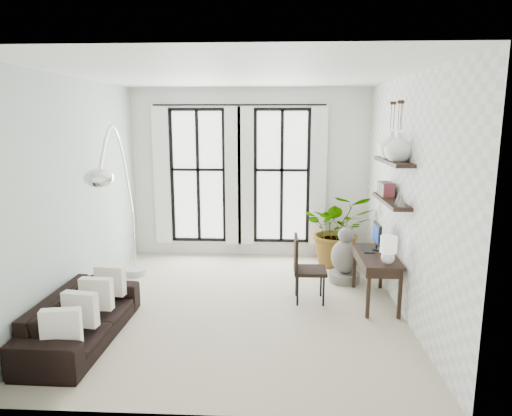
# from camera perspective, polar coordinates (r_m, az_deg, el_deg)

# --- Properties ---
(floor) EXTENTS (5.00, 5.00, 0.00)m
(floor) POSITION_cam_1_polar(r_m,az_deg,el_deg) (6.70, -2.03, -11.99)
(floor) COLOR #B5AC8F
(floor) RESTS_ON ground
(ceiling) EXTENTS (5.00, 5.00, 0.00)m
(ceiling) POSITION_cam_1_polar(r_m,az_deg,el_deg) (6.20, -2.24, 16.39)
(ceiling) COLOR white
(ceiling) RESTS_ON wall_back
(wall_left) EXTENTS (0.00, 5.00, 5.00)m
(wall_left) POSITION_cam_1_polar(r_m,az_deg,el_deg) (6.83, -21.31, 1.67)
(wall_left) COLOR #A8BCB0
(wall_left) RESTS_ON floor
(wall_right) EXTENTS (0.00, 5.00, 5.00)m
(wall_right) POSITION_cam_1_polar(r_m,az_deg,el_deg) (6.46, 18.17, 1.39)
(wall_right) COLOR white
(wall_right) RESTS_ON floor
(wall_back) EXTENTS (4.50, 0.00, 4.50)m
(wall_back) POSITION_cam_1_polar(r_m,az_deg,el_deg) (8.72, -0.72, 4.32)
(wall_back) COLOR white
(wall_back) RESTS_ON floor
(windows) EXTENTS (3.26, 0.13, 2.65)m
(windows) POSITION_cam_1_polar(r_m,az_deg,el_deg) (8.67, -2.07, 4.01)
(windows) COLOR white
(windows) RESTS_ON wall_back
(wall_shelves) EXTENTS (0.25, 1.30, 0.60)m
(wall_shelves) POSITION_cam_1_polar(r_m,az_deg,el_deg) (6.63, 16.55, 2.83)
(wall_shelves) COLOR black
(wall_shelves) RESTS_ON wall_right
(sofa) EXTENTS (0.82, 2.00, 0.58)m
(sofa) POSITION_cam_1_polar(r_m,az_deg,el_deg) (5.99, -20.94, -12.67)
(sofa) COLOR black
(sofa) RESTS_ON floor
(throw_pillows) EXTENTS (0.40, 1.52, 0.40)m
(throw_pillows) POSITION_cam_1_polar(r_m,az_deg,el_deg) (5.87, -20.17, -10.87)
(throw_pillows) COLOR white
(throw_pillows) RESTS_ON sofa
(plant) EXTENTS (1.26, 1.11, 1.34)m
(plant) POSITION_cam_1_polar(r_m,az_deg,el_deg) (8.36, 10.26, -2.65)
(plant) COLOR #2D7228
(plant) RESTS_ON floor
(desk) EXTENTS (0.52, 1.22, 1.12)m
(desk) POSITION_cam_1_polar(r_m,az_deg,el_deg) (6.73, 14.89, -6.05)
(desk) COLOR black
(desk) RESTS_ON floor
(desk_chair) EXTENTS (0.47, 0.47, 0.97)m
(desk_chair) POSITION_cam_1_polar(r_m,az_deg,el_deg) (6.69, 6.00, -7.03)
(desk_chair) COLOR black
(desk_chair) RESTS_ON floor
(arc_lamp) EXTENTS (0.76, 2.68, 2.55)m
(arc_lamp) POSITION_cam_1_polar(r_m,az_deg,el_deg) (6.61, -17.01, 5.07)
(arc_lamp) COLOR silver
(arc_lamp) RESTS_ON floor
(buddha) EXTENTS (0.50, 0.50, 0.91)m
(buddha) POSITION_cam_1_polar(r_m,az_deg,el_deg) (7.61, 11.04, -6.28)
(buddha) COLOR slate
(buddha) RESTS_ON floor
(vase_a) EXTENTS (0.37, 0.37, 0.38)m
(vase_a) POSITION_cam_1_polar(r_m,az_deg,el_deg) (6.30, 17.43, 7.30)
(vase_a) COLOR white
(vase_a) RESTS_ON shelf_upper
(vase_b) EXTENTS (0.37, 0.37, 0.38)m
(vase_b) POSITION_cam_1_polar(r_m,az_deg,el_deg) (6.69, 16.58, 7.54)
(vase_b) COLOR white
(vase_b) RESTS_ON shelf_upper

